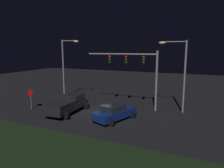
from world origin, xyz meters
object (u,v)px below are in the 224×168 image
street_lamp_left (66,62)px  traffic_signal_gantry (135,65)px  pickup_truck (68,103)px  street_lamp_right (179,67)px  stop_sign (31,95)px  car_sedan (114,112)px

street_lamp_left → traffic_signal_gantry: bearing=-4.2°
street_lamp_left → pickup_truck: bearing=-52.7°
traffic_signal_gantry → street_lamp_right: bearing=7.0°
street_lamp_left → stop_sign: size_ratio=3.53×
stop_sign → traffic_signal_gantry: bearing=25.9°
street_lamp_left → stop_sign: 6.75m
street_lamp_left → street_lamp_right: (14.33, -0.14, -0.15)m
car_sedan → street_lamp_left: size_ratio=0.60×
street_lamp_left → stop_sign: (-0.71, -5.78, -3.42)m
street_lamp_right → pickup_truck: bearing=-154.7°
stop_sign → pickup_truck: bearing=8.6°
traffic_signal_gantry → stop_sign: size_ratio=3.73×
pickup_truck → stop_sign: (-4.59, -0.69, 0.56)m
car_sedan → street_lamp_right: size_ratio=0.63×
traffic_signal_gantry → street_lamp_left: bearing=175.8°
pickup_truck → street_lamp_right: (10.45, 4.94, 3.83)m
street_lamp_left → stop_sign: bearing=-97.0°
stop_sign → street_lamp_right: bearing=20.5°
pickup_truck → street_lamp_left: size_ratio=0.70×
car_sedan → street_lamp_right: street_lamp_right is taller
car_sedan → pickup_truck: bearing=108.4°
pickup_truck → traffic_signal_gantry: 8.28m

